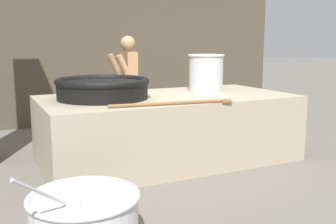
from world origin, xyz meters
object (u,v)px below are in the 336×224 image
prep_bowl_vegetables (84,217)px  giant_wok_near (103,87)px  cook (128,85)px  stock_pot (206,72)px

prep_bowl_vegetables → giant_wok_near: bearing=69.0°
cook → prep_bowl_vegetables: (-1.42, -2.93, -0.66)m
giant_wok_near → cook: (0.72, 1.08, -0.11)m
cook → stock_pot: bearing=133.4°
cook → giant_wok_near: bearing=59.1°
giant_wok_near → cook: cook is taller
cook → prep_bowl_vegetables: size_ratio=1.70×
giant_wok_near → prep_bowl_vegetables: size_ratio=1.19×
giant_wok_near → prep_bowl_vegetables: (-0.71, -1.85, -0.77)m
giant_wok_near → stock_pot: size_ratio=2.21×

